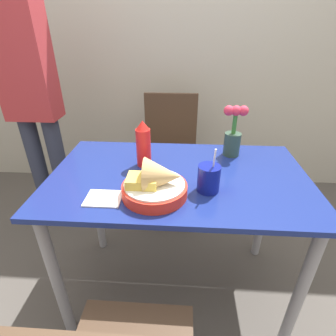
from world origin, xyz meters
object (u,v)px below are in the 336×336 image
(chair_far_window, at_px, (170,146))
(flower_vase, at_px, (233,134))
(person_standing, at_px, (31,93))
(drink_cup, at_px, (209,179))
(ketchup_bottle, at_px, (143,144))
(food_basket, at_px, (157,183))

(chair_far_window, height_order, flower_vase, flower_vase)
(chair_far_window, relative_size, person_standing, 0.54)
(chair_far_window, height_order, drink_cup, drink_cup)
(drink_cup, bearing_deg, chair_far_window, 102.50)
(ketchup_bottle, distance_m, person_standing, 0.94)
(person_standing, bearing_deg, ketchup_bottle, -32.32)
(drink_cup, height_order, flower_vase, flower_vase)
(flower_vase, distance_m, person_standing, 1.28)
(flower_vase, xyz_separation_m, person_standing, (-1.22, 0.36, 0.10))
(chair_far_window, relative_size, food_basket, 3.56)
(chair_far_window, relative_size, flower_vase, 3.56)
(person_standing, bearing_deg, flower_vase, -16.18)
(flower_vase, bearing_deg, ketchup_bottle, -161.94)
(chair_far_window, relative_size, drink_cup, 4.61)
(chair_far_window, distance_m, drink_cup, 1.00)
(food_basket, xyz_separation_m, ketchup_bottle, (-0.09, 0.25, 0.05))
(drink_cup, relative_size, person_standing, 0.12)
(person_standing, bearing_deg, chair_far_window, 15.31)
(chair_far_window, bearing_deg, ketchup_bottle, -96.60)
(ketchup_bottle, bearing_deg, drink_cup, -34.75)
(food_basket, distance_m, ketchup_bottle, 0.27)
(ketchup_bottle, height_order, person_standing, person_standing)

